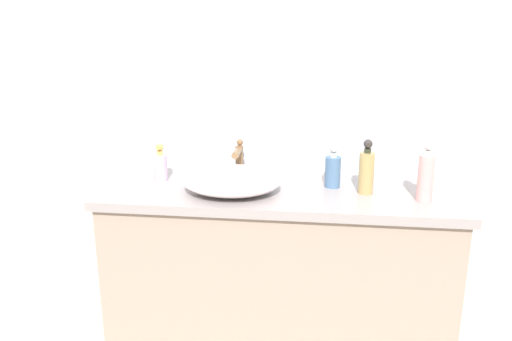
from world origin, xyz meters
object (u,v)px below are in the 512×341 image
at_px(perfume_bottle, 333,169).
at_px(lotion_bottle, 366,170).
at_px(sink_basin, 232,180).
at_px(soap_dispenser, 161,165).
at_px(spray_can, 426,176).

bearing_deg(perfume_bottle, lotion_bottle, -26.46).
bearing_deg(lotion_bottle, sink_basin, -174.10).
bearing_deg(soap_dispenser, lotion_bottle, -4.62).
relative_size(sink_basin, spray_can, 1.70).
relative_size(soap_dispenser, spray_can, 0.70).
bearing_deg(sink_basin, soap_dispenser, 159.38).
distance_m(soap_dispenser, spray_can, 1.06).
xyz_separation_m(perfume_bottle, spray_can, (0.34, -0.13, 0.02)).
height_order(sink_basin, soap_dispenser, soap_dispenser).
bearing_deg(sink_basin, lotion_bottle, 5.90).
bearing_deg(spray_can, perfume_bottle, 158.82).
height_order(perfume_bottle, spray_can, spray_can).
xyz_separation_m(soap_dispenser, lotion_bottle, (0.85, -0.07, 0.03)).
relative_size(sink_basin, perfume_bottle, 2.17).
relative_size(sink_basin, lotion_bottle, 1.81).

